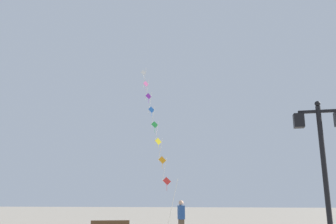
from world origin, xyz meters
The scene contains 3 objects.
twin_lantern_lamp_post centered at (2.97, 8.90, 3.11)m, with size 1.38×0.28×4.47m.
kite_train centered at (-4.55, 20.06, 6.32)m, with size 4.30×8.01×11.62m.
kite_flyer centered at (-2.02, 14.83, 0.90)m, with size 0.41×0.62×1.71m.
Camera 1 is at (0.73, -1.61, 1.67)m, focal length 38.07 mm.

